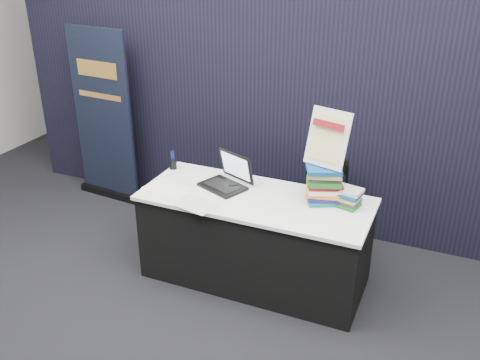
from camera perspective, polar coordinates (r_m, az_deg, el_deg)
name	(u,v)px	position (r m, az deg, el deg)	size (l,w,h in m)	color
floor	(227,317)	(4.13, -1.40, -14.41)	(8.00, 8.00, 0.00)	black
wall_back	(361,8)	(7.07, 12.77, 17.49)	(8.00, 0.02, 3.50)	#B4B0AA
drape_partition	(299,104)	(4.89, 6.36, 8.03)	(6.00, 0.08, 2.40)	black
display_table	(255,239)	(4.33, 1.60, -6.28)	(1.80, 0.75, 0.75)	black
laptop	(225,178)	(4.31, -1.61, 0.18)	(0.42, 0.41, 0.27)	black
mouse	(234,186)	(4.29, -0.69, -0.60)	(0.07, 0.11, 0.03)	black
brochure_left	(175,186)	(4.35, -6.95, -0.64)	(0.27, 0.19, 0.00)	silver
brochure_mid	(166,188)	(4.32, -7.88, -0.88)	(0.33, 0.24, 0.00)	white
brochure_right	(196,204)	(4.05, -4.74, -2.61)	(0.31, 0.22, 0.00)	silver
pen_cup	(173,164)	(4.65, -7.16, 1.67)	(0.06, 0.06, 0.08)	black
book_stack_tall	(323,185)	(4.05, 8.88, -0.52)	(0.29, 0.26, 0.30)	#1A6462
book_stack_short	(347,197)	(4.07, 11.37, -1.83)	(0.22, 0.18, 0.14)	#1A631F
info_sign	(328,139)	(3.94, 9.34, 4.33)	(0.34, 0.20, 0.44)	black
pullup_banner	(104,126)	(5.69, -14.29, 5.59)	(0.77, 0.16, 1.79)	black
stacking_chair	(321,203)	(4.72, 8.60, -2.47)	(0.46, 0.47, 0.83)	black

